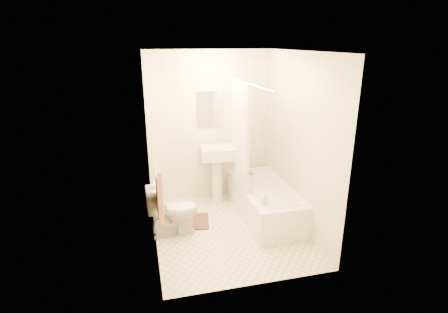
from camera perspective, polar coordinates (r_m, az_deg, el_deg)
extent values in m
plane|color=beige|center=(5.01, 0.70, -11.82)|extent=(2.40, 2.40, 0.00)
plane|color=white|center=(4.33, 0.83, 16.82)|extent=(2.40, 2.40, 0.00)
cube|color=beige|center=(5.65, -2.33, 4.87)|extent=(2.00, 0.02, 2.40)
cube|color=beige|center=(4.39, -11.97, 0.49)|extent=(0.02, 2.40, 2.40)
cube|color=beige|center=(4.86, 12.24, 2.23)|extent=(0.02, 2.40, 2.40)
cube|color=white|center=(5.57, -2.33, 7.83)|extent=(0.40, 0.03, 0.55)
cylinder|color=silver|center=(4.54, 4.23, 11.78)|extent=(0.03, 1.70, 0.03)
cube|color=silver|center=(5.06, 2.62, 3.49)|extent=(0.04, 0.80, 1.55)
cylinder|color=silver|center=(4.18, -11.19, -1.79)|extent=(0.02, 0.60, 0.02)
cube|color=#CC7266|center=(4.30, -10.52, -5.76)|extent=(0.06, 0.45, 0.66)
cylinder|color=white|center=(4.68, -10.78, -4.85)|extent=(0.11, 0.12, 0.12)
imported|color=white|center=(4.82, -8.35, -8.73)|extent=(0.70, 0.40, 0.67)
cube|color=#562B21|center=(5.20, -6.11, -10.54)|extent=(0.71, 0.58, 0.02)
imported|color=white|center=(4.63, 6.68, -6.89)|extent=(0.09, 0.09, 0.18)
cube|color=#3BAD6F|center=(5.68, 4.27, -2.68)|extent=(0.08, 0.18, 0.04)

